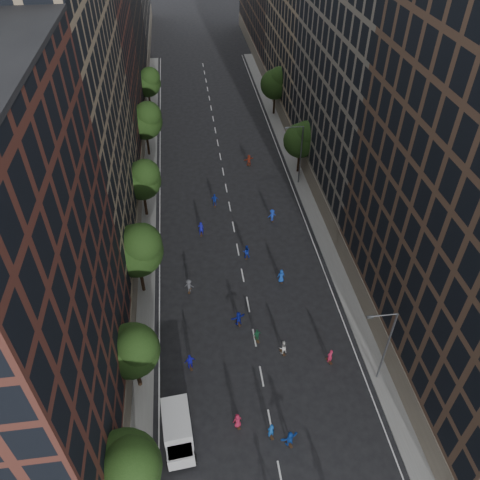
{
  "coord_description": "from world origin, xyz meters",
  "views": [
    {
      "loc": [
        -5.19,
        -11.03,
        37.95
      ],
      "look_at": [
        0.2,
        30.93,
        2.0
      ],
      "focal_mm": 35.0,
      "sensor_mm": 36.0,
      "label": 1
    }
  ],
  "objects_px": {
    "skater_0": "(185,432)",
    "skater_1": "(271,431)",
    "streetlamp_near": "(385,343)",
    "cargo_van": "(178,431)",
    "streetlamp_far": "(299,152)"
  },
  "relations": [
    {
      "from": "skater_0",
      "to": "skater_1",
      "type": "xyz_separation_m",
      "value": [
        7.03,
        -0.8,
        0.04
      ]
    },
    {
      "from": "skater_1",
      "to": "streetlamp_near",
      "type": "bearing_deg",
      "value": -176.0
    },
    {
      "from": "streetlamp_far",
      "to": "cargo_van",
      "type": "relative_size",
      "value": 1.72
    },
    {
      "from": "streetlamp_far",
      "to": "skater_1",
      "type": "xyz_separation_m",
      "value": [
        -10.56,
        -37.27,
        -4.3
      ]
    },
    {
      "from": "streetlamp_near",
      "to": "skater_1",
      "type": "relative_size",
      "value": 5.24
    },
    {
      "from": "streetlamp_near",
      "to": "cargo_van",
      "type": "bearing_deg",
      "value": -168.85
    },
    {
      "from": "streetlamp_far",
      "to": "skater_0",
      "type": "height_order",
      "value": "streetlamp_far"
    },
    {
      "from": "streetlamp_far",
      "to": "skater_0",
      "type": "relative_size",
      "value": 5.52
    },
    {
      "from": "cargo_van",
      "to": "skater_1",
      "type": "xyz_separation_m",
      "value": [
        7.61,
        -0.69,
        -0.56
      ]
    },
    {
      "from": "skater_0",
      "to": "skater_1",
      "type": "distance_m",
      "value": 7.08
    },
    {
      "from": "cargo_van",
      "to": "skater_1",
      "type": "height_order",
      "value": "cargo_van"
    },
    {
      "from": "streetlamp_far",
      "to": "streetlamp_near",
      "type": "bearing_deg",
      "value": -90.0
    },
    {
      "from": "cargo_van",
      "to": "skater_1",
      "type": "distance_m",
      "value": 7.66
    },
    {
      "from": "skater_0",
      "to": "streetlamp_near",
      "type": "bearing_deg",
      "value": -156.51
    },
    {
      "from": "streetlamp_near",
      "to": "skater_1",
      "type": "bearing_deg",
      "value": -157.98
    }
  ]
}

